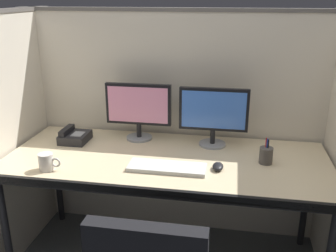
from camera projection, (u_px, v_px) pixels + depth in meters
name	position (u px, v px, depth m)	size (l,w,h in m)	color
cubicle_partition_rear	(178.00, 125.00, 2.63)	(2.21, 0.06, 1.57)	beige
cubicle_partition_left	(2.00, 145.00, 2.29)	(0.06, 1.41, 1.57)	beige
desk	(166.00, 166.00, 2.24)	(1.90, 0.80, 0.74)	beige
monitor_left	(138.00, 108.00, 2.45)	(0.43, 0.17, 0.37)	gray
monitor_right	(214.00, 113.00, 2.35)	(0.43, 0.17, 0.37)	gray
keyboard_main	(167.00, 167.00, 2.08)	(0.43, 0.15, 0.02)	silver
computer_mouse	(218.00, 166.00, 2.08)	(0.06, 0.10, 0.04)	black
coffee_mug	(47.00, 162.00, 2.06)	(0.13, 0.08, 0.09)	silver
desk_phone	(74.00, 137.00, 2.47)	(0.17, 0.19, 0.09)	black
pen_cup	(266.00, 155.00, 2.15)	(0.08, 0.08, 0.15)	#4C4742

